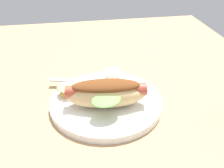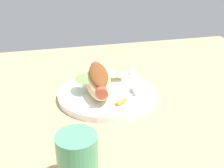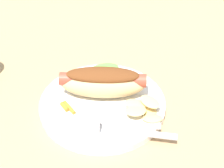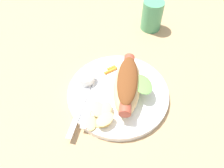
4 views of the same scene
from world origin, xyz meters
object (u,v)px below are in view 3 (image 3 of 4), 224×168
at_px(plate, 103,104).
at_px(carrot_garnish, 67,107).
at_px(sauce_ramekin, 85,127).
at_px(knife, 122,123).
at_px(hot_dog, 103,81).
at_px(fork, 127,131).
at_px(chips_pile, 144,109).

relative_size(plate, carrot_garnish, 6.93).
bearing_deg(carrot_garnish, sauce_ramekin, 29.17).
bearing_deg(carrot_garnish, knife, 64.87).
height_order(hot_dog, carrot_garnish, hot_dog).
relative_size(sauce_ramekin, knife, 0.30).
distance_m(sauce_ramekin, knife, 0.07).
bearing_deg(fork, carrot_garnish, 161.25).
xyz_separation_m(plate, hot_dog, (-0.02, 0.00, 0.04)).
relative_size(plate, sauce_ramekin, 5.79).
relative_size(hot_dog, knife, 1.23).
height_order(knife, carrot_garnish, carrot_garnish).
bearing_deg(hot_dog, sauce_ramekin, -103.45).
distance_m(plate, sauce_ramekin, 0.09).
height_order(plate, sauce_ramekin, sauce_ramekin).
bearing_deg(chips_pile, knife, -60.53).
xyz_separation_m(plate, fork, (0.09, 0.04, 0.01)).
xyz_separation_m(sauce_ramekin, carrot_garnish, (-0.06, -0.04, -0.01)).
height_order(fork, knife, same).
xyz_separation_m(hot_dog, knife, (0.09, 0.03, -0.03)).
height_order(sauce_ramekin, carrot_garnish, sauce_ramekin).
distance_m(hot_dog, fork, 0.12).
bearing_deg(plate, chips_pile, 62.33).
distance_m(knife, chips_pile, 0.05).
bearing_deg(plate, sauce_ramekin, -22.69).
bearing_deg(carrot_garnish, hot_dog, 118.97).
xyz_separation_m(sauce_ramekin, chips_pile, (-0.04, 0.11, -0.00)).
xyz_separation_m(knife, chips_pile, (-0.03, 0.04, 0.01)).
bearing_deg(chips_pile, carrot_garnish, -98.74).
distance_m(hot_dog, knife, 0.10).
bearing_deg(knife, carrot_garnish, 164.38).
distance_m(knife, carrot_garnish, 0.11).
distance_m(plate, carrot_garnish, 0.07).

